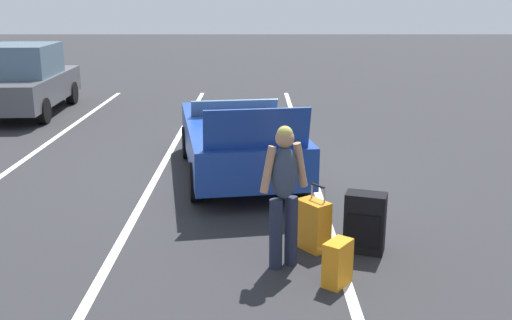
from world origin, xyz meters
TOP-DOWN VIEW (x-y plane):
  - ground_plane at (0.00, 0.00)m, footprint 80.00×80.00m
  - lot_line_near at (0.00, -1.28)m, footprint 18.00×0.12m
  - lot_line_mid at (0.00, 1.42)m, footprint 18.00×0.12m
  - lot_line_far at (0.00, 4.12)m, footprint 18.00×0.12m
  - convertible_car at (0.20, 0.03)m, footprint 4.36×2.40m
  - suitcase_large_black at (-3.24, -1.61)m, footprint 0.42×0.54m
  - suitcase_medium_bright at (-3.17, -1.00)m, footprint 0.46×0.43m
  - suitcase_small_carryon at (-4.10, -1.17)m, footprint 0.39×0.36m
  - traveler_person at (-3.64, -0.61)m, footprint 0.35×0.58m
  - parked_sedan_near at (5.57, 5.78)m, footprint 4.58×2.04m

SIDE VIEW (x-z plane):
  - ground_plane at x=0.00m, z-range 0.00..0.00m
  - lot_line_near at x=0.00m, z-range 0.00..0.00m
  - lot_line_mid at x=0.00m, z-range 0.00..0.00m
  - lot_line_far at x=0.00m, z-range 0.00..0.00m
  - suitcase_small_carryon at x=-4.10m, z-range 0.00..0.50m
  - suitcase_medium_bright at x=-3.17m, z-range -0.10..0.72m
  - suitcase_large_black at x=-3.24m, z-range 0.00..0.74m
  - convertible_car at x=0.20m, z-range -0.18..1.36m
  - parked_sedan_near at x=5.57m, z-range -0.02..1.80m
  - traveler_person at x=-3.64m, z-range 0.10..1.76m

